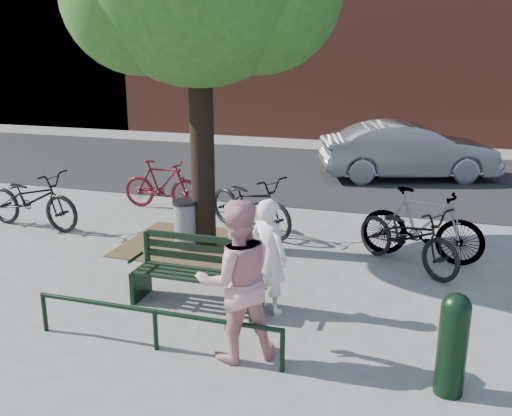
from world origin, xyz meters
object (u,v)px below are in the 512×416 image
(person_right, at_px, (236,281))
(bollard, at_px, (453,341))
(litter_bin, at_px, (185,225))
(bicycle_c, at_px, (250,203))
(park_bench, at_px, (199,270))
(person_left, at_px, (269,256))
(parked_car, at_px, (408,151))

(person_right, xyz_separation_m, bollard, (2.27, -0.03, -0.33))
(litter_bin, height_order, bicycle_c, bicycle_c)
(person_right, xyz_separation_m, litter_bin, (-2.00, 3.05, -0.48))
(park_bench, height_order, person_left, person_left)
(park_bench, bearing_deg, bicycle_c, 95.25)
(person_left, bearing_deg, park_bench, 27.15)
(litter_bin, distance_m, parked_car, 7.37)
(bicycle_c, height_order, parked_car, parked_car)
(litter_bin, relative_size, bicycle_c, 0.40)
(park_bench, xyz_separation_m, person_right, (0.93, -1.13, 0.44))
(park_bench, xyz_separation_m, person_left, (0.95, 0.07, 0.29))
(person_right, relative_size, litter_bin, 2.15)
(park_bench, bearing_deg, person_right, -50.41)
(park_bench, relative_size, person_right, 0.95)
(litter_bin, bearing_deg, person_right, -56.78)
(person_right, bearing_deg, parked_car, -129.70)
(bollard, bearing_deg, litter_bin, 144.18)
(park_bench, relative_size, bicycle_c, 0.82)
(bicycle_c, bearing_deg, parked_car, 3.64)
(person_left, distance_m, bicycle_c, 3.30)
(park_bench, distance_m, bicycle_c, 3.13)
(litter_bin, height_order, parked_car, parked_car)
(person_right, bearing_deg, bollard, 147.39)
(parked_car, bearing_deg, bollard, 166.14)
(person_left, xyz_separation_m, litter_bin, (-2.01, 1.85, -0.33))
(bollard, height_order, bicycle_c, bicycle_c)
(litter_bin, bearing_deg, park_bench, -61.02)
(person_left, xyz_separation_m, bollard, (2.25, -1.23, -0.19))
(litter_bin, bearing_deg, bollard, -35.82)
(bollard, bearing_deg, parked_car, 95.62)
(parked_car, bearing_deg, park_bench, 145.69)
(litter_bin, xyz_separation_m, parked_car, (3.31, 6.58, 0.30))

